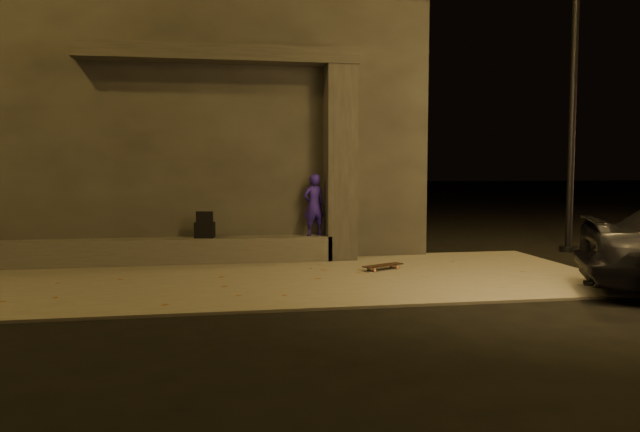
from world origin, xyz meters
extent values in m
plane|color=black|center=(0.00, 0.00, 0.00)|extent=(120.00, 120.00, 0.00)
cube|color=#66615A|center=(0.00, 2.00, 0.02)|extent=(11.00, 4.40, 0.04)
cube|color=#33302E|center=(-1.00, 6.50, 2.60)|extent=(9.00, 5.00, 5.20)
cube|color=#4D4A46|center=(-1.50, 3.75, 0.27)|extent=(6.00, 0.55, 0.45)
cube|color=#33302E|center=(1.70, 3.75, 1.84)|extent=(0.55, 0.55, 3.60)
cube|color=#33302E|center=(-0.50, 3.80, 3.78)|extent=(5.00, 0.70, 0.28)
imported|color=#29189E|center=(1.20, 3.75, 1.07)|extent=(0.48, 0.39, 1.15)
cube|color=black|center=(-0.81, 3.75, 0.63)|extent=(0.38, 0.29, 0.29)
cube|color=black|center=(-0.81, 3.75, 0.88)|extent=(0.31, 0.10, 0.20)
cube|color=black|center=(2.16, 2.40, 0.12)|extent=(0.78, 0.52, 0.02)
cylinder|color=#C4754E|center=(2.36, 2.58, 0.07)|extent=(0.06, 0.05, 0.05)
cylinder|color=#C4754E|center=(2.43, 2.45, 0.07)|extent=(0.06, 0.05, 0.05)
cylinder|color=#C4754E|center=(1.90, 2.35, 0.07)|extent=(0.06, 0.05, 0.05)
cylinder|color=#C4754E|center=(1.97, 2.22, 0.07)|extent=(0.06, 0.05, 0.05)
cube|color=#99999E|center=(2.39, 2.51, 0.10)|extent=(0.11, 0.16, 0.02)
cube|color=#99999E|center=(1.93, 2.28, 0.10)|extent=(0.11, 0.16, 0.02)
cylinder|color=black|center=(6.69, 4.18, 3.28)|extent=(0.14, 0.14, 6.56)
cylinder|color=black|center=(6.69, 4.18, 0.05)|extent=(0.36, 0.36, 0.10)
camera|label=1|loc=(-0.70, -7.70, 1.80)|focal=35.00mm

